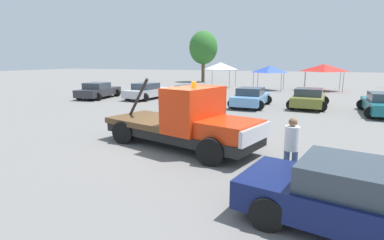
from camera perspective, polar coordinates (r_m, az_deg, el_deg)
name	(u,v)px	position (r m, az deg, el deg)	size (l,w,h in m)	color
ground_plane	(180,146)	(11.43, -2.34, -4.98)	(160.00, 160.00, 0.00)	slate
tow_truck	(188,123)	(10.96, -0.82, -0.49)	(6.56, 3.75, 2.51)	black
foreground_car	(368,201)	(6.59, 30.54, -13.22)	(5.13, 2.91, 1.34)	#0F194C
person_near_truck	(292,145)	(8.46, 18.43, -4.46)	(0.38, 0.38, 1.72)	#475B84
parked_car_charcoal	(98,91)	(26.82, -17.44, 5.36)	(2.73, 4.53, 1.34)	#2D2D33
parked_car_silver	(147,91)	(25.38, -8.53, 5.44)	(2.79, 4.65, 1.34)	#B7B7BC
parked_car_tan	(190,94)	(23.09, -0.45, 4.99)	(2.40, 4.27, 1.34)	tan
parked_car_skyblue	(251,97)	(21.29, 11.13, 4.23)	(2.56, 4.43, 1.34)	#669ED1
parked_car_olive	(309,98)	(21.97, 21.33, 3.89)	(2.74, 4.52, 1.34)	olive
parked_car_teal	(384,104)	(21.07, 32.74, 2.57)	(2.50, 4.85, 1.34)	#196670
canopy_tent_white	(221,66)	(36.15, 5.46, 10.20)	(3.06, 3.06, 2.92)	#9E9EA3
canopy_tent_blue	(269,69)	(33.41, 14.53, 9.35)	(2.89, 2.89, 2.62)	#9E9EA3
canopy_tent_red	(324,68)	(34.70, 23.84, 9.09)	(3.63, 3.63, 2.80)	#9E9EA3
tree_left	(203,48)	(44.92, 2.18, 13.58)	(4.13, 4.13, 7.37)	brown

